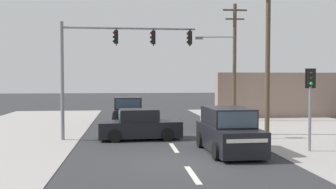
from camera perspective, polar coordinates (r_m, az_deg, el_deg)
name	(u,v)px	position (r m, az deg, el deg)	size (l,w,h in m)	color
ground_plane	(184,162)	(14.99, 2.28, -9.74)	(140.00, 140.00, 0.00)	#303033
lane_dash_near	(193,175)	(13.06, 3.60, -11.54)	(0.20, 2.40, 0.01)	silver
lane_dash_mid	(174,148)	(17.91, 0.85, -7.73)	(0.20, 2.40, 0.01)	silver
lane_dash_far	(163,133)	(22.82, -0.69, -5.54)	(0.20, 2.40, 0.01)	silver
utility_pole_midground_right	(268,49)	(22.49, 14.29, 6.38)	(1.80, 0.26, 9.02)	#4C3D2B
utility_pole_background_right	(233,58)	(29.33, 9.34, 5.26)	(3.77, 0.69, 8.58)	#4C3D2B
traffic_signal_mast	(110,55)	(20.34, -8.47, 5.75)	(6.89, 0.44, 6.00)	slate
pedestal_signal_right_kerb	(310,95)	(17.80, 19.94, -0.11)	(0.44, 0.31, 3.56)	slate
shopfront_wall_far	(289,95)	(33.24, 17.14, -0.06)	(12.00, 1.00, 3.60)	gray
suv_crossing_left	(128,112)	(26.56, -5.89, -2.53)	(2.13, 4.57, 1.90)	black
suv_oncoming_mid	(229,132)	(16.87, 8.78, -5.35)	(2.18, 4.60, 1.90)	black
hatchback_kerbside_parked	(220,121)	(22.43, 7.62, -3.90)	(1.81, 3.66, 1.53)	silver
sedan_oncoming_near	(140,126)	(20.32, -4.15, -4.54)	(4.33, 2.09, 1.56)	black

